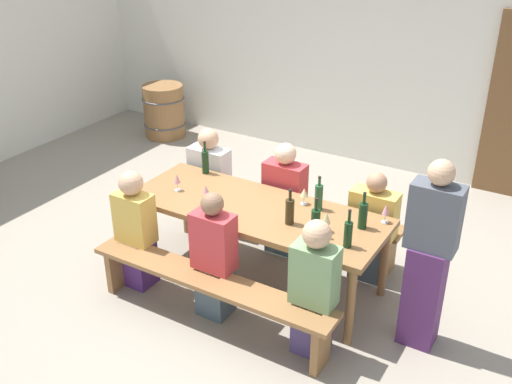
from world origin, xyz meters
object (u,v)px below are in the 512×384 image
at_px(seated_guest_far_2, 372,230).
at_px(bench_far, 294,212).
at_px(seated_guest_far_1, 284,202).
at_px(wine_glass_3, 206,190).
at_px(wine_barrel, 164,111).
at_px(wine_bottle_1, 348,234).
at_px(wine_bottle_5, 319,197).
at_px(seated_guest_near_2, 314,290).
at_px(wine_glass_4, 177,179).
at_px(standing_host, 428,260).
at_px(tasting_table, 256,215).
at_px(seated_guest_near_1, 214,258).
at_px(wine_glass_1, 386,210).
at_px(seated_guest_near_0, 136,231).
at_px(bench_near, 209,287).
at_px(wine_bottle_2, 290,211).
at_px(seated_guest_far_0, 210,183).
at_px(wine_glass_0, 326,218).
at_px(wine_glass_2, 304,193).
at_px(wine_bottle_4, 363,215).
at_px(wine_bottle_3, 205,161).
at_px(wine_bottle_0, 315,222).

bearing_deg(seated_guest_far_2, bench_far, -99.89).
relative_size(bench_far, seated_guest_far_1, 1.93).
distance_m(wine_glass_3, wine_barrel, 3.68).
distance_m(bench_far, wine_bottle_1, 1.40).
xyz_separation_m(wine_bottle_5, wine_barrel, (-3.48, 2.19, -0.49)).
relative_size(wine_bottle_5, seated_guest_near_2, 0.27).
relative_size(wine_glass_4, standing_host, 0.11).
bearing_deg(wine_glass_3, bench_far, 63.64).
height_order(tasting_table, seated_guest_near_1, seated_guest_near_1).
distance_m(wine_glass_1, seated_guest_near_0, 2.15).
xyz_separation_m(bench_near, wine_glass_1, (1.05, 1.06, 0.50)).
relative_size(seated_guest_near_0, seated_guest_near_2, 0.97).
relative_size(seated_guest_near_0, seated_guest_far_2, 1.06).
bearing_deg(seated_guest_far_2, standing_host, 46.08).
height_order(wine_bottle_2, seated_guest_far_2, wine_bottle_2).
bearing_deg(wine_bottle_1, seated_guest_far_0, 157.25).
relative_size(wine_glass_0, wine_glass_4, 1.03).
bearing_deg(standing_host, wine_bottle_2, 2.16).
xyz_separation_m(wine_glass_2, wine_barrel, (-3.33, 2.17, -0.48)).
bearing_deg(wine_glass_0, seated_guest_far_2, 75.42).
height_order(wine_bottle_2, wine_barrel, wine_bottle_2).
relative_size(wine_glass_2, wine_barrel, 0.20).
bearing_deg(wine_bottle_1, wine_glass_3, 177.94).
relative_size(wine_glass_4, seated_guest_near_0, 0.15).
relative_size(tasting_table, standing_host, 1.47).
bearing_deg(wine_bottle_2, wine_bottle_4, 24.03).
bearing_deg(wine_glass_4, seated_guest_far_1, 41.45).
bearing_deg(seated_guest_far_2, seated_guest_near_1, -37.87).
xyz_separation_m(wine_bottle_4, wine_glass_2, (-0.59, 0.13, -0.01)).
relative_size(seated_guest_near_0, wine_barrel, 1.47).
relative_size(wine_bottle_3, wine_glass_3, 2.00).
distance_m(wine_bottle_0, wine_glass_0, 0.11).
height_order(wine_bottle_0, wine_glass_0, wine_bottle_0).
bearing_deg(wine_glass_1, standing_host, -38.51).
distance_m(tasting_table, wine_bottle_3, 0.89).
bearing_deg(wine_barrel, tasting_table, -39.09).
bearing_deg(bench_far, wine_bottle_2, -65.45).
xyz_separation_m(wine_bottle_2, wine_barrel, (-3.39, 2.54, -0.49)).
relative_size(wine_bottle_2, wine_glass_3, 1.90).
bearing_deg(tasting_table, seated_guest_near_0, -146.37).
bearing_deg(standing_host, seated_guest_far_1, -22.30).
relative_size(wine_bottle_2, wine_glass_4, 1.86).
height_order(wine_bottle_3, wine_glass_2, wine_bottle_3).
relative_size(tasting_table, seated_guest_far_0, 2.06).
height_order(wine_glass_2, seated_guest_far_2, seated_guest_far_2).
distance_m(tasting_table, wine_glass_1, 1.11).
distance_m(wine_bottle_4, seated_guest_near_0, 1.96).
bearing_deg(wine_glass_3, seated_guest_near_2, -19.24).
xyz_separation_m(wine_glass_1, seated_guest_near_0, (-1.92, -0.91, -0.33)).
bearing_deg(wine_glass_2, seated_guest_near_0, -144.59).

